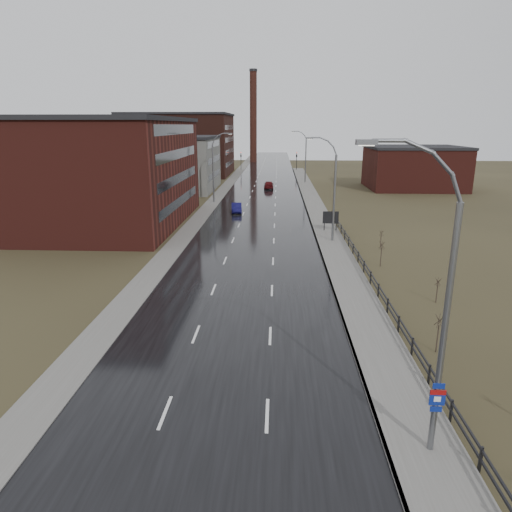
# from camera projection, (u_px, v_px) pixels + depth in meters

# --- Properties ---
(ground) EXTENTS (320.00, 320.00, 0.00)m
(ground) POSITION_uv_depth(u_px,v_px,m) (201.00, 482.00, 16.59)
(ground) COLOR #2D2819
(ground) RESTS_ON ground
(road) EXTENTS (14.00, 300.00, 0.06)m
(road) POSITION_uv_depth(u_px,v_px,m) (261.00, 205.00, 74.18)
(road) COLOR black
(road) RESTS_ON ground
(sidewalk_right) EXTENTS (3.20, 180.00, 0.18)m
(sidewalk_right) POSITION_uv_depth(u_px,v_px,m) (331.00, 243.00, 49.78)
(sidewalk_right) COLOR #595651
(sidewalk_right) RESTS_ON ground
(curb_right) EXTENTS (0.16, 180.00, 0.18)m
(curb_right) POSITION_uv_depth(u_px,v_px,m) (317.00, 243.00, 49.84)
(curb_right) COLOR slate
(curb_right) RESTS_ON ground
(sidewalk_left) EXTENTS (2.40, 260.00, 0.12)m
(sidewalk_left) POSITION_uv_depth(u_px,v_px,m) (211.00, 204.00, 74.55)
(sidewalk_left) COLOR #595651
(sidewalk_left) RESTS_ON ground
(warehouse_near) EXTENTS (22.44, 28.56, 13.50)m
(warehouse_near) POSITION_uv_depth(u_px,v_px,m) (95.00, 171.00, 58.88)
(warehouse_near) COLOR #471914
(warehouse_near) RESTS_ON ground
(warehouse_mid) EXTENTS (16.32, 20.40, 10.50)m
(warehouse_mid) POSITION_uv_depth(u_px,v_px,m) (174.00, 163.00, 90.84)
(warehouse_mid) COLOR slate
(warehouse_mid) RESTS_ON ground
(warehouse_far) EXTENTS (26.52, 24.48, 15.50)m
(warehouse_far) POSITION_uv_depth(u_px,v_px,m) (180.00, 144.00, 119.18)
(warehouse_far) COLOR #331611
(warehouse_far) RESTS_ON ground
(building_right) EXTENTS (18.36, 16.32, 8.50)m
(building_right) POSITION_uv_depth(u_px,v_px,m) (414.00, 167.00, 92.77)
(building_right) COLOR #471914
(building_right) RESTS_ON ground
(smokestack) EXTENTS (2.70, 2.70, 30.70)m
(smokestack) POSITION_uv_depth(u_px,v_px,m) (253.00, 116.00, 156.60)
(smokestack) COLOR #331611
(smokestack) RESTS_ON ground
(streetlight_main) EXTENTS (3.91, 0.29, 12.11)m
(streetlight_main) POSITION_uv_depth(u_px,v_px,m) (438.00, 311.00, 16.45)
(streetlight_main) COLOR slate
(streetlight_main) RESTS_ON ground
(streetlight_right_mid) EXTENTS (3.36, 0.28, 11.35)m
(streetlight_right_mid) POSITION_uv_depth(u_px,v_px,m) (332.00, 189.00, 49.15)
(streetlight_right_mid) COLOR slate
(streetlight_right_mid) RESTS_ON ground
(streetlight_left) EXTENTS (3.36, 0.28, 11.35)m
(streetlight_left) POSITION_uv_depth(u_px,v_px,m) (215.00, 167.00, 74.85)
(streetlight_left) COLOR slate
(streetlight_left) RESTS_ON ground
(streetlight_right_far) EXTENTS (3.36, 0.28, 11.35)m
(streetlight_right_far) POSITION_uv_depth(u_px,v_px,m) (304.00, 157.00, 101.00)
(streetlight_right_far) COLOR slate
(streetlight_right_far) RESTS_ON ground
(guardrail) EXTENTS (0.10, 53.05, 1.10)m
(guardrail) POSITION_uv_depth(u_px,v_px,m) (380.00, 292.00, 33.50)
(guardrail) COLOR black
(guardrail) RESTS_ON ground
(shrub_c) EXTENTS (0.54, 0.57, 2.29)m
(shrub_c) POSITION_uv_depth(u_px,v_px,m) (438.00, 333.00, 25.76)
(shrub_c) COLOR #382D23
(shrub_c) RESTS_ON ground
(shrub_d) EXTENTS (0.45, 0.47, 1.87)m
(shrub_d) POSITION_uv_depth(u_px,v_px,m) (437.00, 290.00, 33.13)
(shrub_d) COLOR #382D23
(shrub_d) RESTS_ON ground
(shrub_e) EXTENTS (0.57, 0.60, 2.39)m
(shrub_e) POSITION_uv_depth(u_px,v_px,m) (381.00, 253.00, 41.58)
(shrub_e) COLOR #382D23
(shrub_e) RESTS_ON ground
(shrub_f) EXTENTS (0.49, 0.51, 2.04)m
(shrub_f) POSITION_uv_depth(u_px,v_px,m) (381.00, 239.00, 47.40)
(shrub_f) COLOR #382D23
(shrub_f) RESTS_ON ground
(billboard) EXTENTS (1.90, 0.17, 2.53)m
(billboard) POSITION_uv_depth(u_px,v_px,m) (331.00, 218.00, 55.09)
(billboard) COLOR black
(billboard) RESTS_ON ground
(traffic_light_left) EXTENTS (0.58, 2.73, 5.30)m
(traffic_light_left) POSITION_uv_depth(u_px,v_px,m) (241.00, 154.00, 130.89)
(traffic_light_left) COLOR black
(traffic_light_left) RESTS_ON ground
(traffic_light_right) EXTENTS (0.58, 2.73, 5.30)m
(traffic_light_right) POSITION_uv_depth(u_px,v_px,m) (297.00, 154.00, 130.17)
(traffic_light_right) COLOR black
(traffic_light_right) RESTS_ON ground
(car_near) EXTENTS (1.92, 4.33, 1.38)m
(car_near) POSITION_uv_depth(u_px,v_px,m) (236.00, 208.00, 67.64)
(car_near) COLOR #0F0D44
(car_near) RESTS_ON ground
(car_far) EXTENTS (1.93, 4.76, 1.62)m
(car_far) POSITION_uv_depth(u_px,v_px,m) (269.00, 185.00, 92.85)
(car_far) COLOR #4F0D0F
(car_far) RESTS_ON ground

